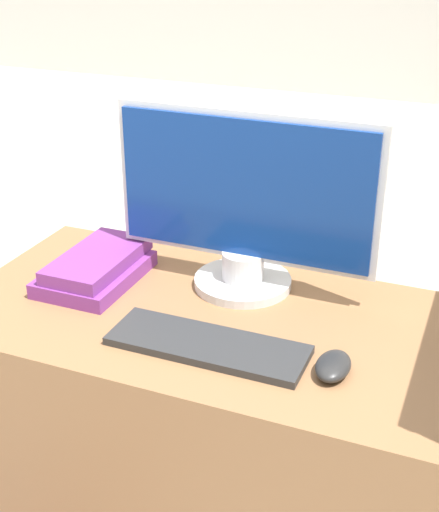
{
  "coord_description": "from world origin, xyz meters",
  "views": [
    {
      "loc": [
        0.46,
        -0.9,
        1.49
      ],
      "look_at": [
        -0.01,
        0.26,
        0.89
      ],
      "focal_mm": 50.0,
      "sensor_mm": 36.0,
      "label": 1
    }
  ],
  "objects_px": {
    "monitor": "(244,205)",
    "keyboard": "(206,345)",
    "mouse": "(333,366)",
    "book_stack": "(96,268)"
  },
  "relations": [
    {
      "from": "keyboard",
      "to": "mouse",
      "type": "height_order",
      "value": "mouse"
    },
    {
      "from": "book_stack",
      "to": "mouse",
      "type": "bearing_deg",
      "value": -14.8
    },
    {
      "from": "monitor",
      "to": "keyboard",
      "type": "distance_m",
      "value": 0.33
    },
    {
      "from": "monitor",
      "to": "keyboard",
      "type": "relative_size",
      "value": 1.51
    },
    {
      "from": "monitor",
      "to": "book_stack",
      "type": "relative_size",
      "value": 2.13
    },
    {
      "from": "keyboard",
      "to": "mouse",
      "type": "distance_m",
      "value": 0.25
    },
    {
      "from": "mouse",
      "to": "monitor",
      "type": "bearing_deg",
      "value": 136.47
    },
    {
      "from": "monitor",
      "to": "mouse",
      "type": "distance_m",
      "value": 0.42
    },
    {
      "from": "monitor",
      "to": "keyboard",
      "type": "height_order",
      "value": "monitor"
    },
    {
      "from": "monitor",
      "to": "book_stack",
      "type": "xyz_separation_m",
      "value": [
        -0.32,
        -0.1,
        -0.16
      ]
    }
  ]
}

